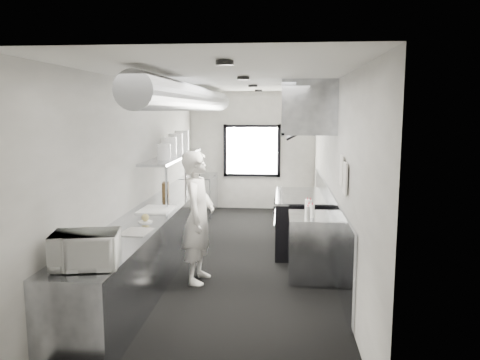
% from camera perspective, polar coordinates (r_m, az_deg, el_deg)
% --- Properties ---
extents(floor, '(3.00, 8.00, 0.01)m').
position_cam_1_polar(floor, '(7.62, -0.52, -9.59)').
color(floor, black).
rests_on(floor, ground).
extents(ceiling, '(3.00, 8.00, 0.01)m').
position_cam_1_polar(ceiling, '(7.26, -0.55, 11.93)').
color(ceiling, silver).
rests_on(ceiling, wall_back).
extents(wall_back, '(3.00, 0.02, 2.80)m').
position_cam_1_polar(wall_back, '(11.27, 1.45, 3.57)').
color(wall_back, silver).
rests_on(wall_back, floor).
extents(wall_front, '(3.00, 0.02, 2.80)m').
position_cam_1_polar(wall_front, '(3.42, -7.17, -7.90)').
color(wall_front, silver).
rests_on(wall_front, floor).
extents(wall_left, '(0.02, 8.00, 2.80)m').
position_cam_1_polar(wall_left, '(7.60, -11.87, 1.02)').
color(wall_left, silver).
rests_on(wall_left, floor).
extents(wall_right, '(0.02, 8.00, 2.80)m').
position_cam_1_polar(wall_right, '(7.31, 11.24, 0.75)').
color(wall_right, silver).
rests_on(wall_right, floor).
extents(wall_cladding, '(0.03, 5.50, 1.10)m').
position_cam_1_polar(wall_cladding, '(7.76, 10.68, -5.18)').
color(wall_cladding, gray).
rests_on(wall_cladding, wall_right).
extents(hvac_duct, '(0.40, 6.40, 0.40)m').
position_cam_1_polar(hvac_duct, '(7.74, -5.50, 9.82)').
color(hvac_duct, gray).
rests_on(hvac_duct, ceiling).
extents(service_window, '(1.36, 0.05, 1.25)m').
position_cam_1_polar(service_window, '(11.24, 1.44, 3.55)').
color(service_window, white).
rests_on(service_window, wall_back).
extents(exhaust_hood, '(0.81, 2.20, 0.88)m').
position_cam_1_polar(exhaust_hood, '(7.92, 7.97, 8.60)').
color(exhaust_hood, gray).
rests_on(exhaust_hood, ceiling).
extents(prep_counter, '(0.70, 6.00, 0.90)m').
position_cam_1_polar(prep_counter, '(7.22, -10.12, -7.02)').
color(prep_counter, gray).
rests_on(prep_counter, floor).
extents(pass_shelf, '(0.45, 3.00, 0.68)m').
position_cam_1_polar(pass_shelf, '(8.46, -7.93, 2.78)').
color(pass_shelf, gray).
rests_on(pass_shelf, prep_counter).
extents(range, '(0.88, 1.60, 0.94)m').
position_cam_1_polar(range, '(8.14, 7.28, -5.05)').
color(range, black).
rests_on(range, floor).
extents(bottle_station, '(0.65, 0.80, 0.90)m').
position_cam_1_polar(bottle_station, '(6.80, 8.67, -7.97)').
color(bottle_station, gray).
rests_on(bottle_station, floor).
extents(far_work_table, '(0.70, 1.20, 0.90)m').
position_cam_1_polar(far_work_table, '(10.74, -4.97, -1.82)').
color(far_work_table, gray).
rests_on(far_work_table, floor).
extents(notice_sheet_a, '(0.02, 0.28, 0.38)m').
position_cam_1_polar(notice_sheet_a, '(6.10, 12.20, 1.11)').
color(notice_sheet_a, silver).
rests_on(notice_sheet_a, wall_right).
extents(notice_sheet_b, '(0.02, 0.28, 0.38)m').
position_cam_1_polar(notice_sheet_b, '(5.77, 12.61, 0.17)').
color(notice_sheet_b, silver).
rests_on(notice_sheet_b, wall_right).
extents(line_cook, '(0.49, 0.70, 1.82)m').
position_cam_1_polar(line_cook, '(6.50, -5.07, -4.50)').
color(line_cook, white).
rests_on(line_cook, floor).
extents(microwave, '(0.63, 0.53, 0.33)m').
position_cam_1_polar(microwave, '(4.67, -18.19, -8.04)').
color(microwave, white).
rests_on(microwave, prep_counter).
extents(deli_tub_a, '(0.19, 0.19, 0.11)m').
position_cam_1_polar(deli_tub_a, '(5.13, -18.41, -7.87)').
color(deli_tub_a, beige).
rests_on(deli_tub_a, prep_counter).
extents(deli_tub_b, '(0.15, 0.15, 0.09)m').
position_cam_1_polar(deli_tub_b, '(5.32, -17.67, -7.38)').
color(deli_tub_b, beige).
rests_on(deli_tub_b, prep_counter).
extents(newspaper, '(0.36, 0.43, 0.01)m').
position_cam_1_polar(newspaper, '(5.85, -12.44, -6.14)').
color(newspaper, silver).
rests_on(newspaper, prep_counter).
extents(small_plate, '(0.22, 0.22, 0.02)m').
position_cam_1_polar(small_plate, '(6.33, -11.38, -4.98)').
color(small_plate, white).
rests_on(small_plate, prep_counter).
extents(pastry, '(0.10, 0.10, 0.10)m').
position_cam_1_polar(pastry, '(6.32, -11.39, -4.48)').
color(pastry, tan).
rests_on(pastry, small_plate).
extents(cutting_board, '(0.48, 0.63, 0.02)m').
position_cam_1_polar(cutting_board, '(7.05, -10.07, -3.55)').
color(cutting_board, white).
rests_on(cutting_board, prep_counter).
extents(knife_block, '(0.13, 0.23, 0.24)m').
position_cam_1_polar(knife_block, '(8.13, -9.00, -1.13)').
color(knife_block, brown).
rests_on(knife_block, prep_counter).
extents(plate_stack_a, '(0.26, 0.26, 0.26)m').
position_cam_1_polar(plate_stack_a, '(7.66, -9.18, 3.39)').
color(plate_stack_a, white).
rests_on(plate_stack_a, pass_shelf).
extents(plate_stack_b, '(0.34, 0.34, 0.34)m').
position_cam_1_polar(plate_stack_b, '(8.12, -8.60, 3.97)').
color(plate_stack_b, white).
rests_on(plate_stack_b, pass_shelf).
extents(plate_stack_c, '(0.32, 0.32, 0.37)m').
position_cam_1_polar(plate_stack_c, '(8.64, -7.78, 4.36)').
color(plate_stack_c, white).
rests_on(plate_stack_c, pass_shelf).
extents(plate_stack_d, '(0.34, 0.34, 0.41)m').
position_cam_1_polar(plate_stack_d, '(9.10, -7.07, 4.70)').
color(plate_stack_d, white).
rests_on(plate_stack_d, pass_shelf).
extents(squeeze_bottle_a, '(0.09, 0.09, 0.20)m').
position_cam_1_polar(squeeze_bottle_a, '(6.32, 8.20, -4.06)').
color(squeeze_bottle_a, white).
rests_on(squeeze_bottle_a, bottle_station).
extents(squeeze_bottle_b, '(0.08, 0.08, 0.18)m').
position_cam_1_polar(squeeze_bottle_b, '(6.53, 8.74, -3.75)').
color(squeeze_bottle_b, white).
rests_on(squeeze_bottle_b, bottle_station).
extents(squeeze_bottle_c, '(0.06, 0.06, 0.17)m').
position_cam_1_polar(squeeze_bottle_c, '(6.64, 8.33, -3.60)').
color(squeeze_bottle_c, white).
rests_on(squeeze_bottle_c, bottle_station).
extents(squeeze_bottle_d, '(0.07, 0.07, 0.20)m').
position_cam_1_polar(squeeze_bottle_d, '(6.79, 8.14, -3.18)').
color(squeeze_bottle_d, white).
rests_on(squeeze_bottle_d, bottle_station).
extents(squeeze_bottle_e, '(0.06, 0.06, 0.16)m').
position_cam_1_polar(squeeze_bottle_e, '(6.97, 8.50, -3.04)').
color(squeeze_bottle_e, white).
rests_on(squeeze_bottle_e, bottle_station).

